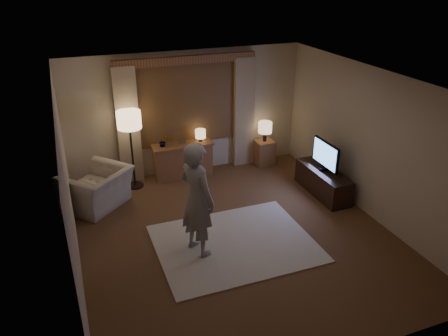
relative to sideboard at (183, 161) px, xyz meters
name	(u,v)px	position (x,y,z in m)	size (l,w,h in m)	color
room	(226,151)	(0.20, -2.00, 0.98)	(5.04, 5.54, 2.64)	brown
rug	(235,243)	(0.08, -2.71, -0.34)	(2.50, 2.00, 0.02)	beige
sideboard	(183,161)	(0.00, 0.00, 0.00)	(1.20, 0.40, 0.70)	brown
picture_frame	(182,141)	(0.00, 0.00, 0.45)	(0.16, 0.02, 0.20)	brown
plant	(163,141)	(-0.40, 0.00, 0.50)	(0.17, 0.13, 0.30)	#999999
table_lamp_sideboard	(200,134)	(0.40, 0.00, 0.55)	(0.22, 0.22, 0.30)	black
floor_lamp	(129,124)	(-1.06, -0.11, 0.99)	(0.47, 0.47, 1.60)	black
armchair	(97,189)	(-1.84, -0.68, 0.01)	(1.12, 0.98, 0.73)	beige
side_table	(264,153)	(1.87, -0.05, -0.07)	(0.40, 0.40, 0.56)	brown
table_lamp_side	(265,128)	(1.87, -0.05, 0.52)	(0.30, 0.30, 0.44)	black
tv_stand	(323,182)	(2.35, -1.72, -0.10)	(0.45, 1.40, 0.50)	black
tv	(326,155)	(2.35, -1.72, 0.48)	(0.20, 0.82, 0.59)	black
person	(197,199)	(-0.52, -2.69, 0.58)	(0.67, 0.44, 1.83)	#A19C95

